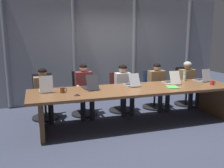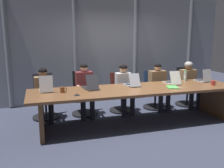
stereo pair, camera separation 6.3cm
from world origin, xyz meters
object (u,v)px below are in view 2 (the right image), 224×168
Objects in this scene: office_chair_right_end at (186,91)px; person_right_end at (190,81)px; laptop_center at (132,83)px; office_chair_left_mid at (84,98)px; office_chair_center at (121,96)px; person_left_mid at (85,87)px; office_chair_right_mid at (154,94)px; spiral_notepad at (173,87)px; person_right_mid at (159,84)px; laptop_right_end at (203,79)px; conference_mic_left_side at (77,95)px; person_left_end at (44,91)px; office_chair_left_end at (45,101)px; laptop_left_mid at (90,86)px; laptop_right_mid at (172,81)px; water_bottle_primary at (185,76)px; laptop_left_end at (46,88)px; person_center at (124,85)px; coffee_mug_far at (213,83)px; coffee_mug_near at (62,90)px.

person_right_end is (-0.04, -0.16, 0.30)m from office_chair_right_end.
laptop_center is 1.22m from office_chair_left_mid.
person_left_mid reaches higher than office_chair_center.
office_chair_right_mid is 2.61× the size of spiral_notepad.
office_chair_center reaches higher than spiral_notepad.
person_left_mid is 1.84m from person_right_mid.
laptop_right_end reaches higher than conference_mic_left_side.
person_left_end is at bearing -87.68° from office_chair_center.
office_chair_left_end is (-1.78, 0.69, -0.44)m from laptop_center.
office_chair_right_mid is at bearing -96.98° from person_right_end.
laptop_right_mid is at bearing -96.05° from laptop_left_mid.
person_right_end is 4.62× the size of water_bottle_primary.
person_right_mid is at bearing -86.97° from person_right_end.
laptop_left_end is 1.88m from person_center.
person_left_mid reaches higher than laptop_right_end.
laptop_center reaches higher than office_chair_right_end.
coffee_mug_near is at bearing 175.66° from coffee_mug_far.
office_chair_right_mid is 0.97m from person_right_end.
office_chair_left_mid is 7.82× the size of coffee_mug_far.
person_left_mid is at bearing -80.29° from office_chair_right_end.
office_chair_center is at bearing 81.87° from office_chair_left_end.
laptop_right_end is at bearing 9.43° from conference_mic_left_side.
office_chair_center is (-1.78, 0.69, -0.46)m from laptop_right_end.
laptop_left_end is at bearing -176.66° from water_bottle_primary.
person_left_end is (-3.63, -0.17, 0.28)m from office_chair_right_end.
laptop_right_end is 3.27m from coffee_mug_near.
person_right_mid is at bearing 87.45° from person_left_end.
office_chair_right_end is at bearing 90.00° from person_left_end.
laptop_left_mid reaches higher than conference_mic_left_side.
laptop_left_mid is 2.78m from person_right_end.
person_center is (0.02, -0.16, 0.31)m from office_chair_center.
person_right_mid is at bearing 77.49° from office_chair_center.
laptop_center is 3.19× the size of coffee_mug_near.
laptop_right_end is 0.43× the size of office_chair_center.
laptop_left_mid is at bearing -3.36° from office_chair_left_mid.
person_right_end is (3.57, 0.55, -0.15)m from laptop_left_end.
person_center reaches higher than office_chair_center.
laptop_right_mid is 0.49× the size of office_chair_right_mid.
person_center is (0.94, 0.56, -0.15)m from laptop_left_mid.
office_chair_right_mid is 0.95× the size of office_chair_right_end.
person_right_mid is (-0.91, -0.16, 0.28)m from office_chair_right_end.
office_chair_right_mid is 0.82× the size of person_right_mid.
office_chair_left_end is at bearing -100.68° from person_left_mid.
office_chair_left_mid is at bearing 178.40° from person_left_mid.
person_right_end reaches higher than office_chair_center.
laptop_left_mid is at bearing 42.01° from office_chair_left_end.
office_chair_right_end is 0.86× the size of person_right_mid.
person_right_end is (0.87, 0.00, 0.02)m from person_right_mid.
laptop_center reaches higher than office_chair_center.
person_left_mid is 2.80m from coffee_mug_far.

